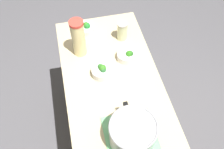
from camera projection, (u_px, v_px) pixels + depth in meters
The scene contains 9 objects.
ground_plane at pixel (112, 134), 2.36m from camera, with size 8.00×8.00×0.00m, color #57555A.
counter_slab at pixel (112, 112), 1.98m from camera, with size 1.21×0.62×0.94m, color #C8B489.
dish_cloth at pixel (131, 139), 1.36m from camera, with size 0.33×0.29×0.01m, color #70BD7D.
cooking_pot at pixel (132, 133), 1.28m from camera, with size 0.32×0.25×0.16m.
lemonade_pitcher at pixel (78, 38), 1.61m from camera, with size 0.09×0.09×0.28m.
mason_jar at pixel (122, 31), 1.75m from camera, with size 0.08×0.08×0.14m.
broccoli_bowl_front at pixel (102, 71), 1.59m from camera, with size 0.13×0.13×0.08m.
broccoli_bowl_center at pixel (127, 55), 1.67m from camera, with size 0.13×0.13×0.07m.
broccoli_bowl_back at pixel (86, 28), 1.82m from camera, with size 0.13×0.13×0.09m.
Camera 1 is at (0.88, -0.20, 2.25)m, focal length 39.31 mm.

